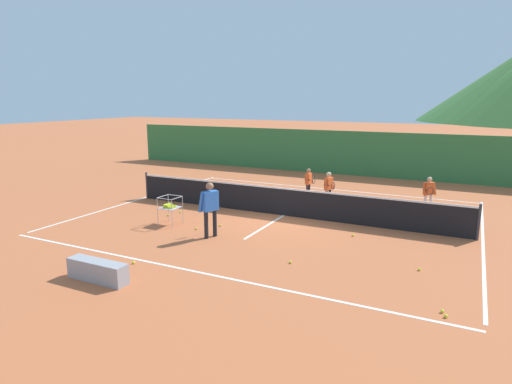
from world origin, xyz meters
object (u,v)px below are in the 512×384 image
at_px(student_0, 309,181).
at_px(student_1, 329,186).
at_px(tennis_ball_0, 446,316).
at_px(tennis_ball_9, 110,262).
at_px(tennis_ball_8, 353,235).
at_px(tennis_ball_1, 196,229).
at_px(ball_cart, 170,206).
at_px(tennis_ball_6, 168,215).
at_px(tennis_ball_7, 442,311).
at_px(tennis_ball_3, 180,212).
at_px(tennis_ball_5, 134,262).
at_px(tennis_ball_4, 291,262).
at_px(instructor, 210,205).
at_px(tennis_ball_2, 419,269).
at_px(tennis_ball_10, 220,225).
at_px(tennis_net, 284,201).
at_px(student_2, 429,191).
at_px(courtside_bench, 98,271).

relative_size(student_0, student_1, 0.94).
height_order(tennis_ball_0, tennis_ball_9, same).
bearing_deg(tennis_ball_9, tennis_ball_8, 44.84).
bearing_deg(tennis_ball_1, tennis_ball_8, 18.54).
height_order(ball_cart, tennis_ball_6, ball_cart).
xyz_separation_m(ball_cart, tennis_ball_9, (0.77, -3.38, -0.56)).
bearing_deg(tennis_ball_0, tennis_ball_7, 113.12).
xyz_separation_m(tennis_ball_3, tennis_ball_6, (-0.11, -0.54, 0.00)).
bearing_deg(tennis_ball_1, tennis_ball_6, 153.17).
bearing_deg(tennis_ball_5, tennis_ball_4, 26.89).
relative_size(instructor, tennis_ball_9, 23.75).
height_order(student_1, tennis_ball_6, student_1).
bearing_deg(tennis_ball_1, tennis_ball_2, -3.36).
relative_size(instructor, tennis_ball_0, 23.75).
bearing_deg(tennis_ball_8, tennis_ball_3, -179.41).
distance_m(ball_cart, tennis_ball_10, 1.73).
xyz_separation_m(instructor, tennis_ball_3, (-2.43, 1.85, -0.94)).
relative_size(tennis_ball_8, tennis_ball_9, 1.00).
relative_size(tennis_net, tennis_ball_10, 176.23).
relative_size(tennis_ball_2, tennis_ball_10, 1.00).
xyz_separation_m(tennis_net, ball_cart, (-2.83, -2.59, 0.09)).
bearing_deg(tennis_net, ball_cart, -137.54).
relative_size(ball_cart, tennis_ball_5, 13.22).
bearing_deg(tennis_ball_8, instructor, -152.52).
bearing_deg(instructor, tennis_ball_7, -17.03).
height_order(ball_cart, tennis_ball_7, ball_cart).
height_order(student_1, tennis_ball_7, student_1).
distance_m(tennis_ball_4, tennis_ball_5, 3.82).
distance_m(tennis_ball_2, tennis_ball_4, 3.01).
distance_m(student_0, tennis_ball_4, 7.19).
bearing_deg(tennis_ball_3, tennis_ball_10, -20.37).
height_order(instructor, tennis_ball_2, instructor).
xyz_separation_m(student_2, tennis_ball_2, (0.39, -5.87, -0.72)).
bearing_deg(student_2, tennis_ball_6, -149.69).
bearing_deg(tennis_net, student_0, 92.68).
height_order(tennis_ball_1, tennis_ball_9, same).
relative_size(tennis_net, instructor, 7.42).
bearing_deg(student_1, tennis_ball_2, -53.25).
distance_m(tennis_ball_1, tennis_ball_10, 0.80).
relative_size(instructor, student_2, 1.29).
bearing_deg(student_2, tennis_ball_5, -124.61).
bearing_deg(tennis_ball_8, tennis_ball_1, -161.46).
relative_size(tennis_ball_5, courtside_bench, 0.05).
relative_size(ball_cart, tennis_ball_6, 13.22).
bearing_deg(tennis_ball_3, instructor, -37.26).
bearing_deg(courtside_bench, tennis_ball_2, 30.94).
height_order(tennis_ball_0, tennis_ball_1, same).
bearing_deg(tennis_ball_9, tennis_ball_4, 26.30).
xyz_separation_m(tennis_net, student_1, (0.96, 1.96, 0.28)).
relative_size(tennis_net, tennis_ball_5, 176.23).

